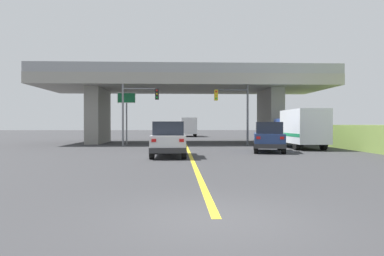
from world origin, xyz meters
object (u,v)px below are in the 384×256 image
object	(u,v)px
semi_truck_distant	(189,127)
traffic_signal_farside	(135,104)
suv_lead	(169,139)
traffic_signal_nearside	(236,105)
box_truck	(301,128)
highway_sign	(127,105)
suv_crossing	(269,137)

from	to	relation	value
semi_truck_distant	traffic_signal_farside	bearing A→B (deg)	-103.06
suv_lead	traffic_signal_farside	world-z (taller)	traffic_signal_farside
suv_lead	traffic_signal_farside	bearing A→B (deg)	107.06
traffic_signal_farside	semi_truck_distant	world-z (taller)	traffic_signal_farside
suv_lead	traffic_signal_nearside	size ratio (longest dim) A/B	0.81
suv_lead	semi_truck_distant	world-z (taller)	semi_truck_distant
box_truck	highway_sign	size ratio (longest dim) A/B	1.35
suv_lead	suv_crossing	xyz separation A→B (m)	(6.67, 3.16, -0.00)
suv_lead	highway_sign	xyz separation A→B (m)	(-4.25, 12.59, 2.67)
suv_crossing	semi_truck_distant	world-z (taller)	semi_truck_distant
suv_lead	traffic_signal_farside	xyz separation A→B (m)	(-3.20, 10.44, 2.61)
traffic_signal_farside	suv_crossing	bearing A→B (deg)	-36.39
traffic_signal_nearside	semi_truck_distant	distance (m)	23.36
suv_lead	highway_sign	size ratio (longest dim) A/B	0.91
suv_crossing	highway_sign	size ratio (longest dim) A/B	0.96
traffic_signal_nearside	suv_lead	bearing A→B (deg)	-118.06
traffic_signal_nearside	semi_truck_distant	bearing A→B (deg)	98.79
suv_lead	suv_crossing	size ratio (longest dim) A/B	0.94
suv_crossing	traffic_signal_nearside	world-z (taller)	traffic_signal_nearside
box_truck	traffic_signal_farside	world-z (taller)	traffic_signal_farside
traffic_signal_nearside	traffic_signal_farside	distance (m)	8.99
highway_sign	suv_lead	bearing A→B (deg)	-71.34
suv_crossing	suv_lead	bearing A→B (deg)	-142.66
traffic_signal_farside	highway_sign	distance (m)	2.40
box_truck	traffic_signal_nearside	bearing A→B (deg)	135.62
traffic_signal_farside	traffic_signal_nearside	bearing A→B (deg)	2.51
semi_truck_distant	highway_sign	bearing A→B (deg)	-106.96
traffic_signal_nearside	box_truck	bearing A→B (deg)	-44.38
box_truck	suv_lead	bearing A→B (deg)	-146.88
traffic_signal_nearside	highway_sign	world-z (taller)	traffic_signal_nearside
box_truck	semi_truck_distant	distance (m)	28.35
suv_lead	suv_crossing	bearing A→B (deg)	25.36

